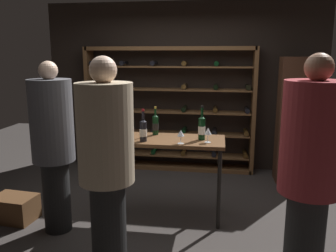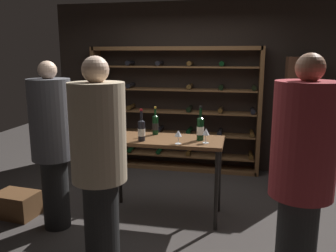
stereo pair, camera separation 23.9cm
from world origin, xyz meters
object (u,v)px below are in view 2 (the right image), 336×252
wine_rack (175,110)px  wine_glass_stemmed_left (178,134)px  wine_bottle_green_slim (141,130)px  wine_glass_stemmed_center (206,132)px  person_host_in_suit (302,167)px  wine_crate (17,204)px  tasting_table (164,147)px  wine_bottle_black_capsule (155,124)px  wine_bottle_gold_foil (200,128)px  person_guest_blue_shirt (99,155)px  display_cabinet (299,122)px  person_guest_khaki (52,139)px

wine_rack → wine_glass_stemmed_left: 1.99m
wine_bottle_green_slim → wine_glass_stemmed_center: (0.71, 0.05, -0.01)m
person_host_in_suit → wine_glass_stemmed_left: size_ratio=12.60×
wine_crate → person_host_in_suit: bearing=-13.2°
wine_bottle_green_slim → wine_glass_stemmed_left: wine_bottle_green_slim is taller
tasting_table → wine_bottle_black_capsule: size_ratio=3.99×
wine_bottle_gold_foil → wine_crate: bearing=-169.7°
wine_bottle_gold_foil → wine_glass_stemmed_center: 0.14m
wine_crate → wine_glass_stemmed_left: (1.91, 0.17, 0.91)m
wine_bottle_black_capsule → wine_bottle_gold_foil: bearing=-17.5°
wine_bottle_gold_foil → wine_glass_stemmed_center: (0.07, -0.12, -0.02)m
wine_rack → person_guest_blue_shirt: 2.79m
person_guest_blue_shirt → person_host_in_suit: 1.67m
wine_crate → person_guest_blue_shirt: bearing=-26.0°
person_host_in_suit → wine_bottle_green_slim: 1.80m
person_guest_blue_shirt → wine_bottle_black_capsule: bearing=178.1°
tasting_table → wine_glass_stemmed_left: (0.20, -0.20, 0.22)m
wine_glass_stemmed_left → wine_crate: bearing=-174.8°
person_guest_blue_shirt → display_cabinet: size_ratio=1.01×
wine_rack → wine_glass_stemmed_left: size_ratio=18.22×
person_guest_blue_shirt → display_cabinet: 3.20m
wine_bottle_gold_foil → wine_glass_stemmed_left: wine_bottle_gold_foil is taller
display_cabinet → wine_bottle_gold_foil: size_ratio=4.79×
wine_bottle_gold_foil → wine_glass_stemmed_center: bearing=-57.7°
wine_rack → wine_crate: wine_rack is taller
display_cabinet → wine_bottle_gold_foil: 1.91m
person_guest_blue_shirt → wine_bottle_gold_foil: bearing=151.5°
wine_bottle_gold_foil → wine_bottle_green_slim: bearing=-165.6°
display_cabinet → wine_bottle_black_capsule: display_cabinet is taller
wine_bottle_green_slim → wine_glass_stemmed_left: 0.42m
person_guest_khaki → wine_glass_stemmed_center: bearing=131.3°
tasting_table → wine_crate: (-1.70, -0.38, -0.69)m
wine_glass_stemmed_center → wine_bottle_black_capsule: bearing=155.1°
person_host_in_suit → display_cabinet: person_host_in_suit is taller
wine_glass_stemmed_center → tasting_table: bearing=167.4°
person_host_in_suit → wine_bottle_black_capsule: size_ratio=5.61×
person_guest_blue_shirt → wine_glass_stemmed_left: size_ratio=12.45×
wine_crate → display_cabinet: size_ratio=0.26×
tasting_table → wine_bottle_gold_foil: wine_bottle_gold_foil is taller
wine_crate → wine_bottle_gold_foil: (2.12, 0.39, 0.93)m
person_host_in_suit → wine_bottle_gold_foil: 1.42m
tasting_table → person_guest_khaki: bearing=-155.0°
wine_rack → wine_bottle_gold_foil: bearing=-70.3°
display_cabinet → wine_glass_stemmed_center: bearing=-127.7°
person_guest_khaki → display_cabinet: bearing=152.0°
wine_bottle_gold_foil → wine_bottle_black_capsule: size_ratio=1.14×
wine_bottle_gold_foil → wine_glass_stemmed_left: size_ratio=2.56×
tasting_table → person_guest_blue_shirt: size_ratio=0.72×
display_cabinet → wine_bottle_gold_foil: (-1.26, -1.42, 0.15)m
wine_bottle_gold_foil → wine_bottle_green_slim: (-0.63, -0.16, -0.01)m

